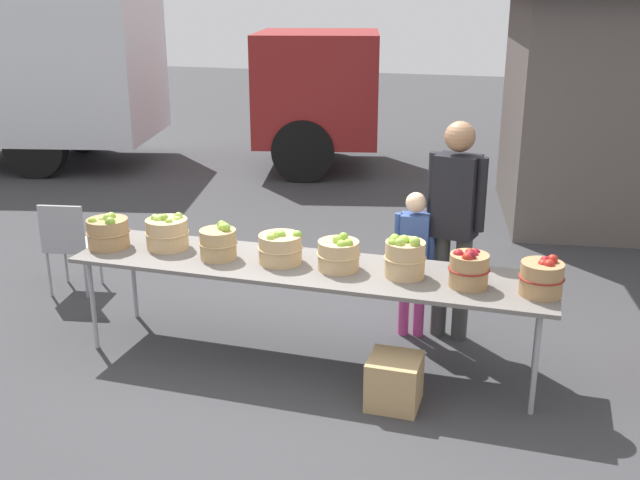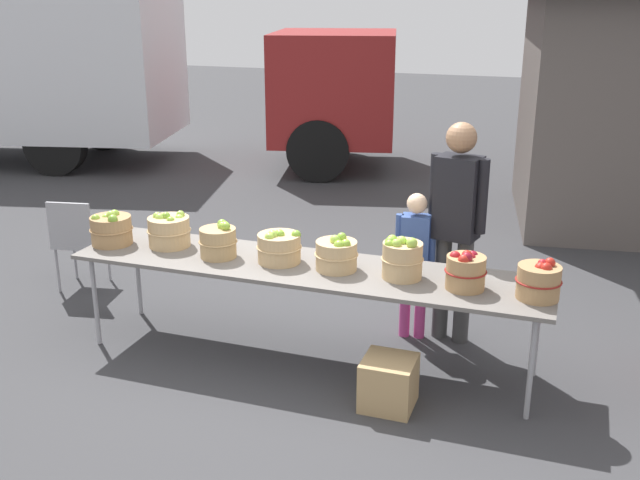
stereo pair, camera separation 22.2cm
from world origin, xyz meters
The scene contains 15 objects.
ground_plane centered at (0.00, 0.00, 0.00)m, with size 40.00×40.00×0.00m, color #38383A.
market_table centered at (0.00, 0.00, 0.72)m, with size 3.50×0.76×0.75m.
apple_basket_green_0 centered at (-1.61, -0.05, 0.87)m, with size 0.33×0.33×0.27m.
apple_basket_green_1 centered at (-1.16, 0.06, 0.87)m, with size 0.34×0.34×0.27m.
apple_basket_green_2 centered at (-0.68, -0.04, 0.87)m, with size 0.29×0.29×0.28m.
apple_basket_green_3 centered at (-0.21, 0.01, 0.87)m, with size 0.33×0.33×0.26m.
apple_basket_green_4 centered at (0.23, 0.00, 0.87)m, with size 0.31×0.31×0.26m.
apple_basket_green_5 centered at (0.70, 0.00, 0.89)m, with size 0.30×0.30×0.31m.
apple_basket_red_0 centered at (1.15, -0.06, 0.88)m, with size 0.28×0.28×0.28m.
apple_basket_red_1 centered at (1.62, -0.06, 0.87)m, with size 0.30×0.30×0.27m.
vendor_adult centered at (0.95, 0.70, 1.02)m, with size 0.45×0.29×1.73m.
child_customer centered at (0.66, 0.64, 0.70)m, with size 0.31×0.18×1.19m.
box_truck centered at (-5.32, 5.33, 1.49)m, with size 7.99×3.89×2.75m.
folding_chair centered at (-2.46, 0.61, 0.51)m, with size 0.47×0.47×0.86m.
produce_crate centered at (0.74, -0.45, 0.17)m, with size 0.34×0.34×0.34m, color tan.
Camera 1 is at (1.54, -4.77, 2.64)m, focal length 41.67 mm.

